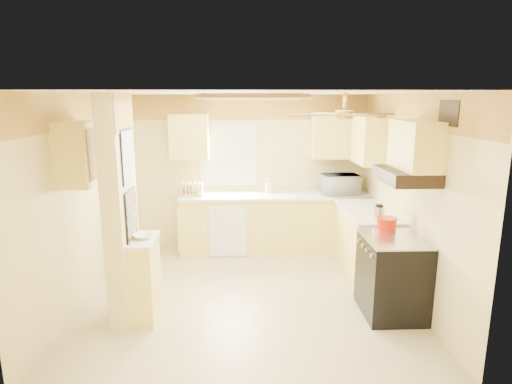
{
  "coord_description": "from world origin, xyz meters",
  "views": [
    {
      "loc": [
        -0.06,
        -5.05,
        2.44
      ],
      "look_at": [
        0.15,
        0.35,
        1.25
      ],
      "focal_mm": 30.0,
      "sensor_mm": 36.0,
      "label": 1
    }
  ],
  "objects_px": {
    "stove": "(392,276)",
    "kettle": "(379,213)",
    "dutch_oven": "(387,224)",
    "bowl": "(143,236)",
    "microwave": "(340,184)"
  },
  "relations": [
    {
      "from": "stove",
      "to": "kettle",
      "type": "height_order",
      "value": "kettle"
    },
    {
      "from": "dutch_oven",
      "to": "bowl",
      "type": "bearing_deg",
      "value": -174.79
    },
    {
      "from": "microwave",
      "to": "dutch_oven",
      "type": "bearing_deg",
      "value": 89.23
    },
    {
      "from": "stove",
      "to": "microwave",
      "type": "xyz_separation_m",
      "value": [
        -0.13,
        2.13,
        0.64
      ]
    },
    {
      "from": "bowl",
      "to": "kettle",
      "type": "bearing_deg",
      "value": 11.86
    },
    {
      "from": "microwave",
      "to": "stove",
      "type": "bearing_deg",
      "value": 89.07
    },
    {
      "from": "stove",
      "to": "microwave",
      "type": "relative_size",
      "value": 1.61
    },
    {
      "from": "bowl",
      "to": "kettle",
      "type": "xyz_separation_m",
      "value": [
        2.8,
        0.59,
        0.07
      ]
    },
    {
      "from": "microwave",
      "to": "bowl",
      "type": "relative_size",
      "value": 2.79
    },
    {
      "from": "microwave",
      "to": "dutch_oven",
      "type": "height_order",
      "value": "microwave"
    },
    {
      "from": "bowl",
      "to": "kettle",
      "type": "distance_m",
      "value": 2.86
    },
    {
      "from": "kettle",
      "to": "bowl",
      "type": "bearing_deg",
      "value": -168.14
    },
    {
      "from": "dutch_oven",
      "to": "kettle",
      "type": "relative_size",
      "value": 1.14
    },
    {
      "from": "dutch_oven",
      "to": "kettle",
      "type": "height_order",
      "value": "kettle"
    },
    {
      "from": "stove",
      "to": "kettle",
      "type": "xyz_separation_m",
      "value": [
        0.0,
        0.6,
        0.58
      ]
    }
  ]
}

